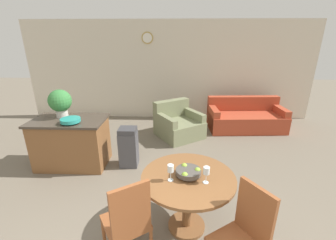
{
  "coord_description": "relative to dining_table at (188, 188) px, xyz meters",
  "views": [
    {
      "loc": [
        0.2,
        -1.09,
        2.23
      ],
      "look_at": [
        0.07,
        2.42,
        0.94
      ],
      "focal_mm": 24.0,
      "sensor_mm": 36.0,
      "label": 1
    }
  ],
  "objects": [
    {
      "name": "dining_chair_near_right",
      "position": [
        0.49,
        -0.61,
        -0.02
      ],
      "size": [
        0.58,
        0.58,
        1.01
      ],
      "rotation": [
        0.0,
        0.0,
        8.42
      ],
      "color": "brown",
      "rests_on": "ground_plane"
    },
    {
      "name": "potted_plant",
      "position": [
        -2.19,
        1.55,
        0.6
      ],
      "size": [
        0.39,
        0.39,
        0.5
      ],
      "color": "beige",
      "rests_on": "kitchen_island"
    },
    {
      "name": "wine_glass_right",
      "position": [
        0.18,
        -0.12,
        0.31
      ],
      "size": [
        0.07,
        0.07,
        0.19
      ],
      "color": "silver",
      "rests_on": "dining_table"
    },
    {
      "name": "trash_bin",
      "position": [
        -1.0,
        1.43,
        -0.21
      ],
      "size": [
        0.32,
        0.3,
        0.74
      ],
      "color": "#47474C",
      "rests_on": "ground_plane"
    },
    {
      "name": "wine_glass_left",
      "position": [
        -0.2,
        -0.09,
        0.31
      ],
      "size": [
        0.07,
        0.07,
        0.19
      ],
      "color": "silver",
      "rests_on": "dining_table"
    },
    {
      "name": "wall_back",
      "position": [
        -0.36,
        4.18,
        0.78
      ],
      "size": [
        8.0,
        0.09,
        2.7
      ],
      "color": "beige",
      "rests_on": "ground_plane"
    },
    {
      "name": "teal_bowl",
      "position": [
        -1.9,
        1.24,
        0.37
      ],
      "size": [
        0.32,
        0.32,
        0.08
      ],
      "color": "teal",
      "rests_on": "kitchen_island"
    },
    {
      "name": "couch",
      "position": [
        1.65,
        3.32,
        -0.3
      ],
      "size": [
        1.91,
        0.98,
        0.79
      ],
      "rotation": [
        0.0,
        0.0,
        0.06
      ],
      "color": "#B24228",
      "rests_on": "ground_plane"
    },
    {
      "name": "dining_chair_near_left",
      "position": [
        -0.61,
        -0.49,
        -0.02
      ],
      "size": [
        0.58,
        0.58,
        1.01
      ],
      "rotation": [
        0.0,
        0.0,
        6.85
      ],
      "color": "brown",
      "rests_on": "ground_plane"
    },
    {
      "name": "fruit_bowl",
      "position": [
        0.0,
        0.0,
        0.22
      ],
      "size": [
        0.29,
        0.29,
        0.11
      ],
      "color": "#4C4742",
      "rests_on": "dining_table"
    },
    {
      "name": "kitchen_island",
      "position": [
        -2.03,
        1.42,
        -0.13
      ],
      "size": [
        1.27,
        0.75,
        0.89
      ],
      "color": "brown",
      "rests_on": "ground_plane"
    },
    {
      "name": "armchair",
      "position": [
        -0.09,
        2.8,
        -0.29
      ],
      "size": [
        1.28,
        1.28,
        0.81
      ],
      "rotation": [
        0.0,
        0.0,
        0.58
      ],
      "color": "#7A7F5B",
      "rests_on": "ground_plane"
    },
    {
      "name": "dining_table",
      "position": [
        0.0,
        0.0,
        0.0
      ],
      "size": [
        1.09,
        1.09,
        0.74
      ],
      "color": "brown",
      "rests_on": "ground_plane"
    }
  ]
}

